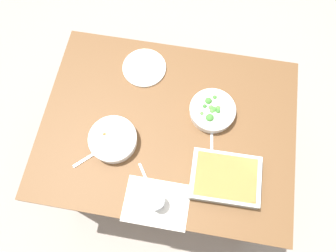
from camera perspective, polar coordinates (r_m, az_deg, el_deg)
ground_plane at (r=2.18m, az=0.00°, el=-6.81°), size 6.00×6.00×0.00m
dining_table at (r=1.55m, az=0.00°, el=-1.16°), size 1.20×0.90×0.74m
placemat at (r=1.39m, az=-2.14°, el=-13.91°), size 0.28×0.20×0.00m
stew_bowl at (r=1.44m, az=-10.05°, el=-2.44°), size 0.22×0.22×0.06m
broccoli_bowl at (r=1.48m, az=8.12°, el=2.83°), size 0.22×0.22×0.07m
baking_dish at (r=1.39m, az=10.44°, el=-9.33°), size 0.30×0.23×0.06m
drink_cup at (r=1.35m, az=-2.19°, el=-13.74°), size 0.07×0.07×0.08m
side_plate at (r=1.61m, az=-4.37°, el=10.60°), size 0.22×0.22×0.01m
spoon_by_stew at (r=1.46m, az=-13.20°, el=-4.84°), size 0.14×0.14×0.01m
spoon_by_broccoli at (r=1.46m, az=8.02°, el=-1.98°), size 0.04×0.18×0.01m
spoon_spare at (r=1.39m, az=-3.45°, el=-11.00°), size 0.11×0.16×0.01m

